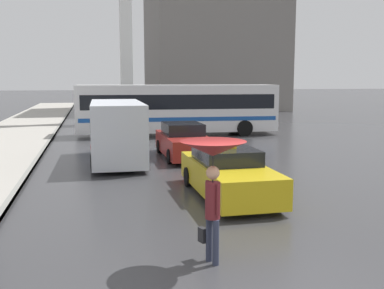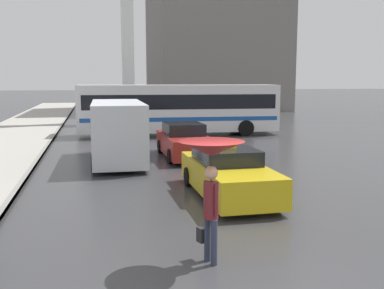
# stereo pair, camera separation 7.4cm
# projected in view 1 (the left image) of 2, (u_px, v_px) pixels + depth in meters

# --- Properties ---
(taxi) EXTENTS (1.91, 4.79, 1.55)m
(taxi) POSITION_uv_depth(u_px,v_px,m) (228.00, 173.00, 13.01)
(taxi) COLOR gold
(taxi) RESTS_ON ground_plane
(sedan_red) EXTENTS (1.91, 4.60, 1.48)m
(sedan_red) POSITION_uv_depth(u_px,v_px,m) (183.00, 141.00, 19.55)
(sedan_red) COLOR maroon
(sedan_red) RESTS_ON ground_plane
(ambulance_van) EXTENTS (2.18, 5.77, 2.46)m
(ambulance_van) POSITION_uv_depth(u_px,v_px,m) (117.00, 129.00, 18.27)
(ambulance_van) COLOR silver
(ambulance_van) RESTS_ON ground_plane
(city_bus) EXTENTS (12.13, 3.19, 3.06)m
(city_bus) POSITION_uv_depth(u_px,v_px,m) (177.00, 107.00, 27.32)
(city_bus) COLOR silver
(city_bus) RESTS_ON ground_plane
(pedestrian_with_umbrella) EXTENTS (1.20, 1.20, 2.27)m
(pedestrian_with_umbrella) POSITION_uv_depth(u_px,v_px,m) (213.00, 161.00, 8.01)
(pedestrian_with_umbrella) COLOR #2D3347
(pedestrian_with_umbrella) RESTS_ON ground_plane
(traffic_light) EXTENTS (3.10, 0.38, 6.46)m
(traffic_light) POSITION_uv_depth(u_px,v_px,m) (28.00, 34.00, 10.57)
(traffic_light) COLOR black
(traffic_light) RESTS_ON ground_plane
(building_tower_near) EXTENTS (14.36, 12.95, 22.69)m
(building_tower_near) POSITION_uv_depth(u_px,v_px,m) (213.00, 9.00, 51.17)
(building_tower_near) COLOR gray
(building_tower_near) RESTS_ON ground_plane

